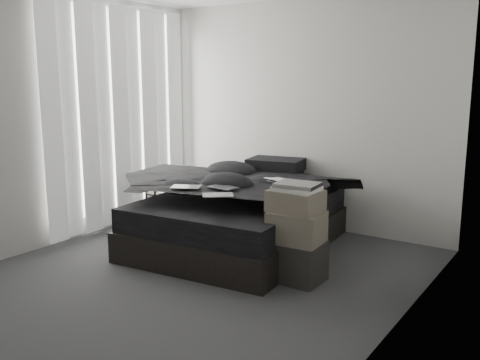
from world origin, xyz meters
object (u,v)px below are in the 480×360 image
Objects in this scene: bed at (240,231)px; box_lower at (295,261)px; side_stand at (161,201)px; laptop at (277,174)px.

box_lower is (0.95, -0.53, 0.03)m from bed.
side_stand reaches higher than bed.
side_stand is at bearing 172.25° from bed.
box_lower reaches higher than bed.
side_stand is (-1.54, -0.03, -0.48)m from laptop.
bed is at bearing -2.84° from side_stand.
bed is at bearing 150.65° from box_lower.
bed is 6.24× the size of laptop.
bed is 0.76m from laptop.
laptop is at bearing 1.11° from side_stand.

